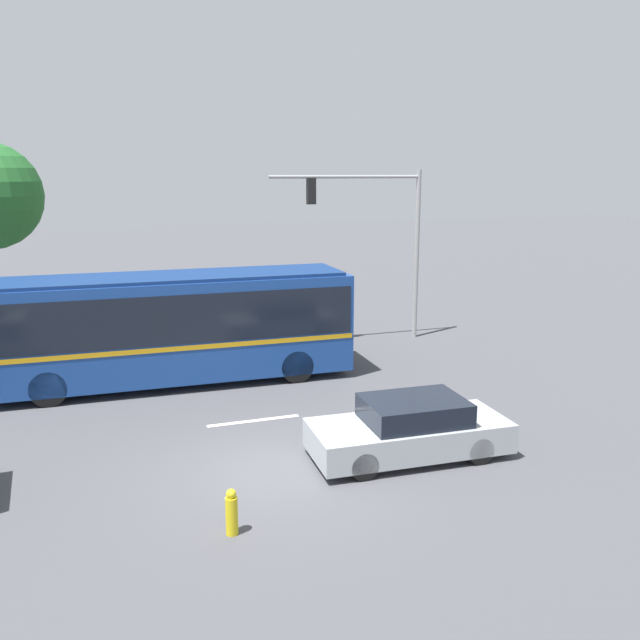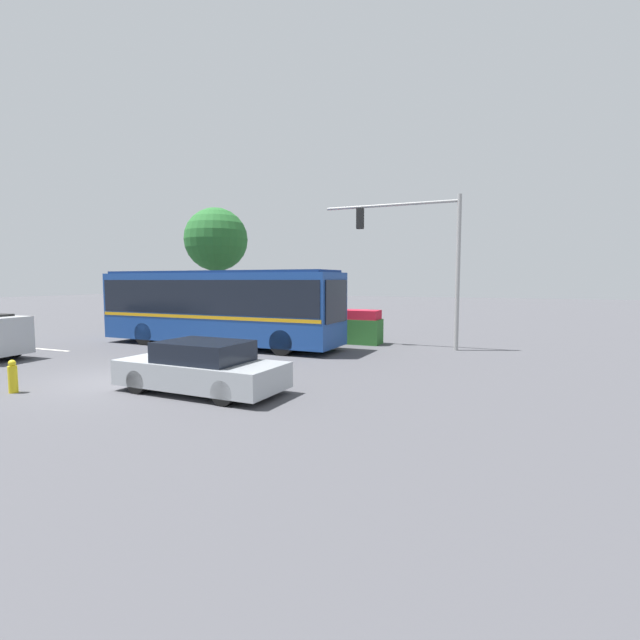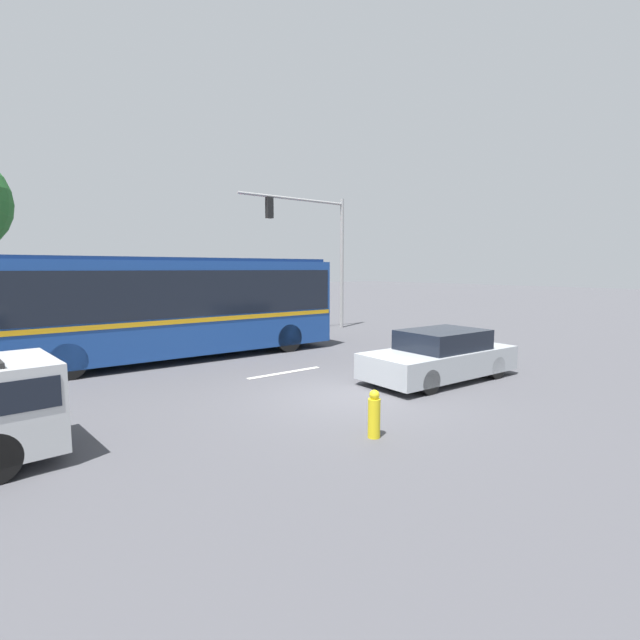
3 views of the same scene
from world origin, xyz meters
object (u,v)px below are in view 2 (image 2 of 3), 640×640
object	(u,v)px
traffic_light_pole	(423,247)
street_tree_left	(216,240)
city_bus	(219,304)
sedan_foreground	(202,368)
fire_hydrant	(13,377)

from	to	relation	value
traffic_light_pole	street_tree_left	distance (m)	14.49
city_bus	sedan_foreground	distance (m)	8.61
city_bus	street_tree_left	xyz separation A→B (m)	(-5.36, 7.35, 3.54)
traffic_light_pole	street_tree_left	size ratio (longest dim) A/B	0.86
city_bus	street_tree_left	bearing A→B (deg)	127.42
city_bus	sedan_foreground	bearing A→B (deg)	-56.19
sedan_foreground	fire_hydrant	size ratio (longest dim) A/B	5.23
city_bus	street_tree_left	world-z (taller)	street_tree_left
city_bus	fire_hydrant	size ratio (longest dim) A/B	13.10
street_tree_left	fire_hydrant	bearing A→B (deg)	-71.61
fire_hydrant	traffic_light_pole	bearing A→B (deg)	55.48
city_bus	sedan_foreground	size ratio (longest dim) A/B	2.50
street_tree_left	fire_hydrant	distance (m)	18.09
sedan_foreground	traffic_light_pole	xyz separation A→B (m)	(3.78, 10.01, 3.67)
traffic_light_pole	fire_hydrant	size ratio (longest dim) A/B	7.41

